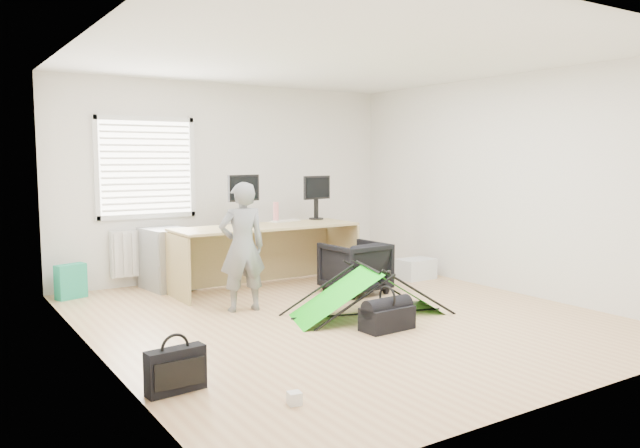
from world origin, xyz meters
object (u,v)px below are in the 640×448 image
thermos (276,212)px  office_chair (355,267)px  person (242,247)px  monitor_left (243,206)px  filing_cabinet (166,259)px  monitor_right (316,203)px  kite (368,291)px  desk (267,257)px  laptop_bag (176,370)px  storage_crate (416,269)px  duffel_bag (387,318)px

thermos → office_chair: (0.48, -1.16, -0.63)m
person → monitor_left: bearing=-107.9°
filing_cabinet → monitor_right: monitor_right is taller
kite → person: bearing=157.1°
desk → kite: 1.81m
person → laptop_bag: bearing=61.3°
monitor_left → person: bearing=-130.3°
laptop_bag → person: bearing=47.5°
kite → thermos: bearing=106.4°
monitor_left → kite: (0.43, -2.11, -0.79)m
kite → monitor_right: bearing=89.8°
monitor_right → storage_crate: 1.66m
monitor_left → office_chair: size_ratio=0.69×
monitor_left → storage_crate: bearing=-35.2°
office_chair → storage_crate: office_chair is taller
monitor_left → duffel_bag: (0.24, -2.68, -0.94)m
thermos → laptop_bag: 4.13m
monitor_right → kite: 2.36m
desk → filing_cabinet: desk is taller
monitor_left → monitor_right: 1.13m
desk → person: 1.21m
person → storage_crate: 2.90m
monitor_right → filing_cabinet: bearing=158.8°
kite → duffel_bag: bearing=-90.5°
filing_cabinet → monitor_right: size_ratio=1.67×
duffel_bag → storage_crate: bearing=39.5°
monitor_right → kite: size_ratio=0.28×
storage_crate → monitor_right: bearing=141.4°
storage_crate → laptop_bag: size_ratio=1.14×
monitor_right → thermos: bearing=168.1°
storage_crate → desk: bearing=165.3°
monitor_left → laptop_bag: bearing=-137.2°
filing_cabinet → monitor_left: (0.92, -0.38, 0.66)m
thermos → duffel_bag: bearing=-95.3°
office_chair → duffel_bag: 1.71m
filing_cabinet → laptop_bag: size_ratio=1.80×
monitor_right → person: size_ratio=0.33×
monitor_left → laptop_bag: size_ratio=1.13×
filing_cabinet → office_chair: 2.42m
person → laptop_bag: (-1.46, -1.92, -0.55)m
monitor_right → storage_crate: size_ratio=0.94×
filing_cabinet → laptop_bag: 3.70m
monitor_right → thermos: monitor_right is taller
duffel_bag → office_chair: bearing=61.6°
filing_cabinet → duffel_bag: filing_cabinet is taller
thermos → office_chair: thermos is taller
person → monitor_right: bearing=-136.4°
monitor_left → kite: 2.30m
storage_crate → laptop_bag: laptop_bag is taller
monitor_left → thermos: (0.49, 0.02, -0.10)m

